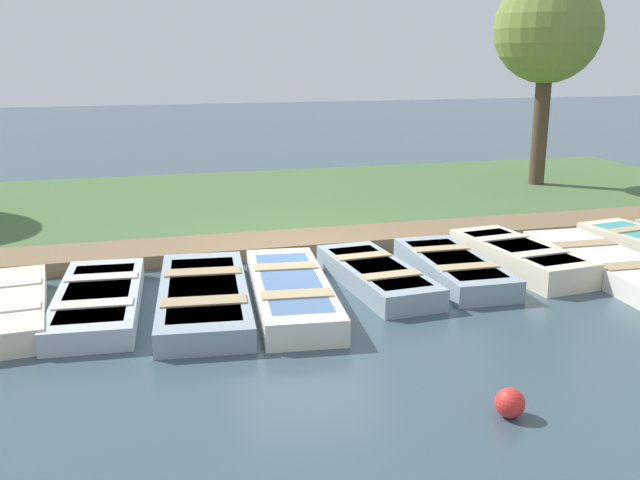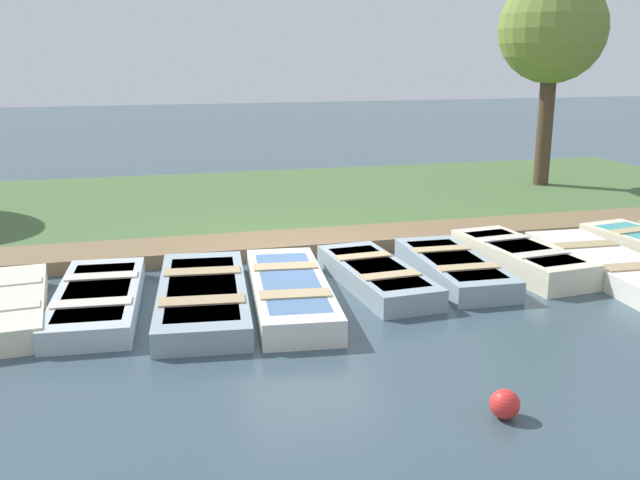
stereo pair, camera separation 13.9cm
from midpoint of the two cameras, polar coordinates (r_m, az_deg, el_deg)
name	(u,v)px [view 2 (the right image)]	position (r m, az deg, el deg)	size (l,w,h in m)	color
ground_plane	(308,267)	(12.24, -0.62, -2.18)	(80.00, 80.00, 0.00)	#384C56
shore_bank	(258,203)	(16.96, -4.72, 2.97)	(8.00, 24.00, 0.21)	#476638
dock_walkway	(294,243)	(13.30, -1.83, -0.26)	(1.26, 19.62, 0.24)	brown
rowboat_2	(3,307)	(10.76, -23.72, -4.90)	(2.97, 1.36, 0.36)	beige
rowboat_3	(98,299)	(10.67, -16.99, -4.54)	(3.22, 1.36, 0.33)	#B2BCC1
rowboat_4	(203,296)	(10.45, -8.99, -4.42)	(3.63, 1.59, 0.35)	#8C9EA8
rowboat_5	(290,291)	(10.45, -2.04, -4.11)	(3.55, 1.41, 0.39)	silver
rowboat_6	(376,275)	(11.26, 4.87, -2.83)	(2.93, 1.20, 0.36)	#8C9EA8
rowboat_7	(453,267)	(11.83, 10.95, -2.17)	(2.87, 1.14, 0.36)	#8C9EA8
rowboat_8	(520,257)	(12.51, 16.03, -1.35)	(2.89, 1.32, 0.44)	beige
rowboat_9	(608,265)	(12.74, 22.36, -1.83)	(3.57, 1.32, 0.35)	silver
buoy	(505,404)	(7.60, 15.09, -12.56)	(0.31, 0.31, 0.31)	red
park_tree_left	(552,31)	(19.33, 18.31, 15.56)	(2.68, 2.68, 5.47)	#4C3828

